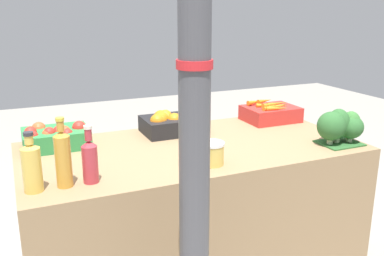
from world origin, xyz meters
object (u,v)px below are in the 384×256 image
at_px(carrot_crate, 270,113).
at_px(broccoli_pile, 340,126).
at_px(apple_crate, 56,137).
at_px(support_pole, 195,96).
at_px(orange_crate, 170,123).
at_px(juice_bottle_golden, 32,166).
at_px(juice_bottle_amber, 63,157).
at_px(juice_bottle_ruby, 90,160).
at_px(pickle_jar, 211,153).

xyz_separation_m(carrot_crate, broccoli_pile, (0.07, -0.56, 0.04)).
bearing_deg(apple_crate, support_pole, -69.91).
xyz_separation_m(support_pole, orange_crate, (0.29, 1.01, -0.37)).
bearing_deg(juice_bottle_golden, juice_bottle_amber, -0.00).
bearing_deg(juice_bottle_golden, juice_bottle_ruby, 0.00).
xyz_separation_m(apple_crate, carrot_crate, (1.35, 0.00, -0.00)).
xyz_separation_m(carrot_crate, juice_bottle_golden, (-1.50, -0.56, 0.05)).
xyz_separation_m(apple_crate, juice_bottle_golden, (-0.15, -0.55, 0.05)).
height_order(apple_crate, broccoli_pile, broccoli_pile).
relative_size(orange_crate, juice_bottle_amber, 1.13).
bearing_deg(broccoli_pile, apple_crate, 158.78).
bearing_deg(juice_bottle_amber, apple_crate, 87.26).
distance_m(apple_crate, pickle_jar, 0.86).
distance_m(orange_crate, juice_bottle_amber, 0.88).
xyz_separation_m(apple_crate, broccoli_pile, (1.42, -0.55, 0.04)).
xyz_separation_m(support_pole, juice_bottle_ruby, (-0.28, 0.45, -0.33)).
bearing_deg(pickle_jar, orange_crate, 89.51).
bearing_deg(orange_crate, carrot_crate, -0.30).
height_order(juice_bottle_golden, juice_bottle_amber, juice_bottle_amber).
distance_m(juice_bottle_golden, juice_bottle_amber, 0.12).
distance_m(juice_bottle_amber, pickle_jar, 0.68).
relative_size(orange_crate, juice_bottle_golden, 1.34).
bearing_deg(support_pole, juice_bottle_golden, 139.04).
xyz_separation_m(orange_crate, juice_bottle_golden, (-0.80, -0.56, 0.05)).
bearing_deg(juice_bottle_ruby, pickle_jar, -1.00).
height_order(apple_crate, juice_bottle_ruby, juice_bottle_ruby).
distance_m(apple_crate, orange_crate, 0.65).
relative_size(apple_crate, pickle_jar, 2.70).
height_order(apple_crate, pickle_jar, apple_crate).
xyz_separation_m(orange_crate, juice_bottle_amber, (-0.68, -0.56, 0.07)).
xyz_separation_m(support_pole, juice_bottle_golden, (-0.51, 0.45, -0.33)).
distance_m(orange_crate, pickle_jar, 0.57).
bearing_deg(pickle_jar, juice_bottle_ruby, 179.00).
bearing_deg(support_pole, broccoli_pile, 22.86).
xyz_separation_m(support_pole, apple_crate, (-0.37, 1.00, -0.38)).
relative_size(carrot_crate, pickle_jar, 2.70).
distance_m(broccoli_pile, pickle_jar, 0.78).
xyz_separation_m(support_pole, carrot_crate, (0.98, 1.00, -0.38)).
bearing_deg(support_pole, pickle_jar, 57.31).
bearing_deg(pickle_jar, juice_bottle_golden, 179.29).
distance_m(apple_crate, juice_bottle_golden, 0.57).
relative_size(broccoli_pile, pickle_jar, 2.16).
distance_m(carrot_crate, juice_bottle_ruby, 1.38).
distance_m(support_pole, juice_bottle_golden, 0.76).
bearing_deg(carrot_crate, orange_crate, 179.70).
xyz_separation_m(juice_bottle_ruby, pickle_jar, (0.56, -0.01, -0.05)).
bearing_deg(pickle_jar, apple_crate, 138.95).
bearing_deg(juice_bottle_ruby, juice_bottle_amber, -180.00).
xyz_separation_m(carrot_crate, juice_bottle_amber, (-1.38, -0.56, 0.07)).
relative_size(apple_crate, juice_bottle_ruby, 1.34).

